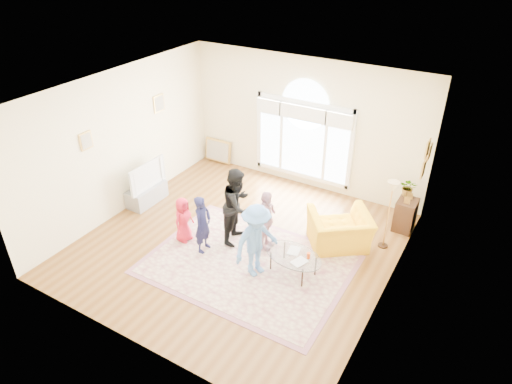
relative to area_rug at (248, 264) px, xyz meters
The scene contains 18 objects.
ground 0.70m from the area_rug, 137.06° to the left, with size 6.00×6.00×0.00m, color brown.
room_shell 3.69m from the area_rug, 98.61° to the left, with size 6.00×6.00×6.00m.
area_rug is the anchor object (origin of this frame).
rug_border 0.00m from the area_rug, 45.00° to the left, with size 3.80×2.80×0.01m, color #965D6F.
tv_console 3.36m from the area_rug, 166.64° to the left, with size 0.45×1.00×0.42m, color gray.
television 3.42m from the area_rug, 166.61° to the left, with size 0.17×1.11×0.64m.
coffee_table 0.97m from the area_rug, 15.42° to the left, with size 1.27×0.94×0.54m.
armchair 1.98m from the area_rug, 48.76° to the left, with size 1.17×1.03×0.76m, color yellow.
side_cabinet 3.59m from the area_rug, 50.54° to the left, with size 0.40×0.50×0.70m, color black.
floor_lamp 3.11m from the area_rug, 42.69° to the left, with size 0.31×0.31×1.51m.
plant_pedestal 3.71m from the area_rug, 53.62° to the left, with size 0.20×0.20×0.70m, color white.
potted_plant 3.80m from the area_rug, 53.62° to the left, with size 0.36×0.31×0.40m, color #33722D.
leaning_picture 4.52m from the area_rug, 131.69° to the left, with size 0.80×0.05×0.62m, color tan.
child_red 1.63m from the area_rug, behind, with size 0.48×0.31×0.99m, color red.
child_navy 1.18m from the area_rug, behind, with size 0.45×0.29×1.23m, color #19193E.
child_black 1.19m from the area_rug, 134.37° to the left, with size 0.79×0.62×1.63m, color black.
child_pink 0.92m from the area_rug, 87.35° to the left, with size 0.76×0.32×1.30m, color #C890A0.
child_blue 0.81m from the area_rug, 26.10° to the right, with size 0.96×0.55×1.48m, color #517FC4.
Camera 1 is at (4.15, -6.35, 5.72)m, focal length 32.00 mm.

